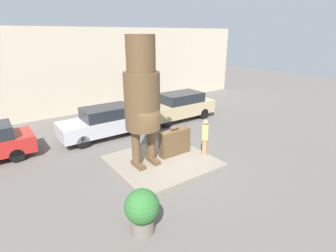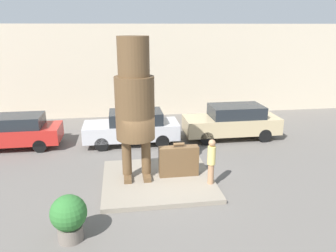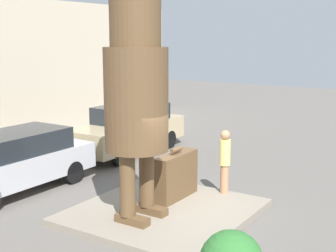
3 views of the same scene
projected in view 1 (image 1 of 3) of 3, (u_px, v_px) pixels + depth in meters
ground_plane at (162, 163)px, 11.17m from camera, size 60.00×60.00×0.00m
pedestal at (162, 162)px, 11.14m from camera, size 4.01×3.78×0.16m
building_backdrop at (80, 71)px, 17.68m from camera, size 28.00×0.60×5.65m
statue_figure at (142, 93)px, 9.85m from camera, size 1.37×1.37×5.06m
giant_suitcase at (175, 142)px, 11.48m from camera, size 1.46×0.38×1.29m
tourist at (205, 136)px, 11.29m from camera, size 0.28×0.28×1.64m
parked_car_silver at (105, 122)px, 13.76m from camera, size 4.53×1.73×1.63m
parked_car_tan at (179, 106)px, 16.60m from camera, size 4.75×1.82×1.71m
planter_pot at (142, 209)px, 7.12m from camera, size 0.97×0.97×1.30m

